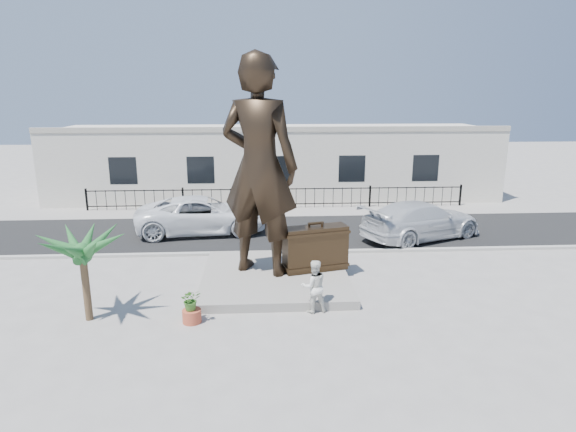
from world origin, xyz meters
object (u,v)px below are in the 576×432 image
statue (259,167)px  car_white (203,215)px  tourist (314,286)px  suitcase (315,248)px

statue → car_white: bearing=-41.8°
statue → car_white: size_ratio=1.22×
tourist → car_white: size_ratio=0.27×
statue → tourist: statue is taller
tourist → statue: bearing=-68.7°
suitcase → car_white: (-4.80, 6.15, -0.23)m
statue → tourist: (1.64, -2.87, -3.30)m
statue → tourist: bearing=143.7°
statue → car_white: 7.50m
suitcase → tourist: size_ratio=1.38×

